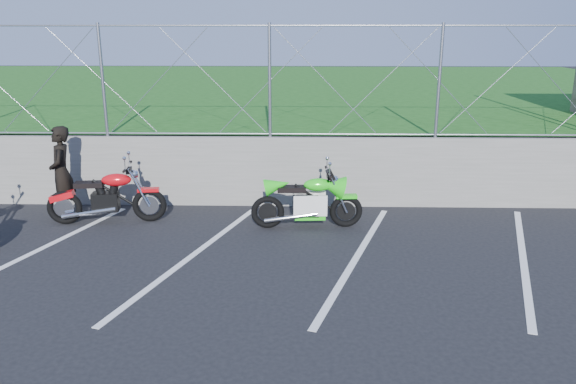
{
  "coord_description": "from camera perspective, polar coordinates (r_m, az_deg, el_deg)",
  "views": [
    {
      "loc": [
        1.58,
        -6.62,
        3.19
      ],
      "look_at": [
        1.38,
        1.3,
        0.88
      ],
      "focal_mm": 35.0,
      "sensor_mm": 36.0,
      "label": 1
    }
  ],
  "objects": [
    {
      "name": "grass_field",
      "position": [
        20.34,
        -3.06,
        9.03
      ],
      "size": [
        30.0,
        20.0,
        1.3
      ],
      "primitive_type": "cube",
      "color": "#194D14",
      "rests_on": "ground"
    },
    {
      "name": "retaining_wall",
      "position": [
        10.55,
        -7.22,
        2.17
      ],
      "size": [
        30.0,
        0.22,
        1.3
      ],
      "primitive_type": "cube",
      "color": "#62625D",
      "rests_on": "ground"
    },
    {
      "name": "parking_lines",
      "position": [
        8.27,
        -1.32,
        -6.45
      ],
      "size": [
        18.29,
        4.31,
        0.01
      ],
      "color": "silver",
      "rests_on": "ground"
    },
    {
      "name": "person_standing",
      "position": [
        10.43,
        -22.01,
        1.83
      ],
      "size": [
        0.54,
        0.67,
        1.62
      ],
      "primitive_type": "imported",
      "rotation": [
        0.0,
        0.0,
        -1.28
      ],
      "color": "black",
      "rests_on": "ground"
    },
    {
      "name": "sportbike_green",
      "position": [
        9.28,
        2.1,
        -1.18
      ],
      "size": [
        1.86,
        0.66,
        0.96
      ],
      "rotation": [
        0.0,
        0.0,
        0.07
      ],
      "color": "black",
      "rests_on": "ground"
    },
    {
      "name": "naked_orange",
      "position": [
        9.98,
        -17.79,
        -0.66
      ],
      "size": [
        1.99,
        0.67,
        0.99
      ],
      "rotation": [
        0.0,
        0.0,
        0.13
      ],
      "color": "black",
      "rests_on": "ground"
    },
    {
      "name": "chain_link_fence",
      "position": [
        10.28,
        -7.55,
        11.13
      ],
      "size": [
        28.0,
        0.03,
        2.0
      ],
      "color": "gray",
      "rests_on": "retaining_wall"
    },
    {
      "name": "ground",
      "position": [
        7.52,
        -10.99,
        -9.2
      ],
      "size": [
        90.0,
        90.0,
        0.0
      ],
      "primitive_type": "plane",
      "color": "black",
      "rests_on": "ground"
    }
  ]
}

